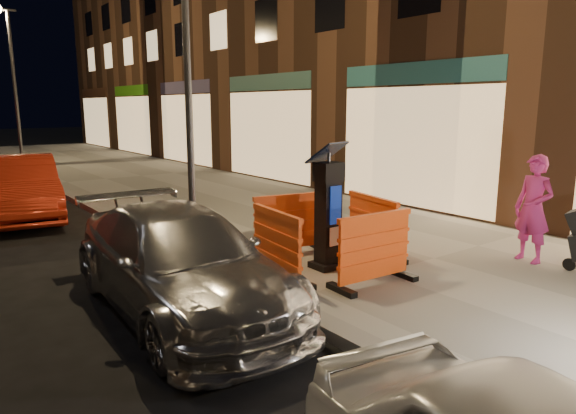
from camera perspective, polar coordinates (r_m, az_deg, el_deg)
ground_plane at (r=6.65m, az=-0.29°, el=-11.53°), size 120.00×120.00×0.00m
sidewalk at (r=8.65m, az=15.90°, el=-5.98°), size 6.00×60.00×0.15m
kerb at (r=6.62m, az=-0.29°, el=-10.93°), size 0.30×60.00×0.15m
parking_kiosk at (r=7.65m, az=4.49°, el=-0.30°), size 0.64×0.64×1.79m
barrier_front at (r=7.08m, az=9.57°, el=-4.67°), size 1.31×0.60×1.00m
barrier_back at (r=8.45m, az=0.17°, el=-1.91°), size 1.36×0.77×1.00m
barrier_kerbside at (r=7.16m, az=-1.26°, el=-4.33°), size 0.67×1.33×1.00m
barrier_bldgside at (r=8.38m, az=9.31°, el=-2.17°), size 0.75×1.36×1.00m
car_silver at (r=6.84m, az=-11.67°, el=-11.09°), size 2.04×4.52×1.28m
car_red at (r=13.35m, az=-27.35°, el=-1.14°), size 2.11×4.53×1.44m
man at (r=8.83m, az=25.61°, el=-0.17°), size 0.48×0.66×1.69m
street_lamp_mid at (r=8.84m, az=-11.11°, el=14.78°), size 0.12×0.12×6.00m
street_lamp_far at (r=23.24m, az=-28.05°, el=11.38°), size 0.12×0.12×6.00m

